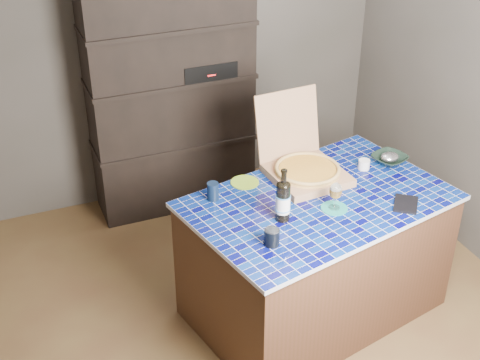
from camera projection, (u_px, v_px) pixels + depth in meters
name	position (u px, v px, depth m)	size (l,w,h in m)	color
room	(252.00, 144.00, 3.55)	(3.50, 3.50, 3.50)	brown
shelving_unit	(171.00, 96.00, 4.94)	(1.20, 0.41, 1.80)	black
kitchen_island	(315.00, 256.00, 4.08)	(1.68, 1.26, 0.83)	#44271B
pizza_box	(305.00, 167.00, 4.06)	(0.46, 0.55, 0.47)	#946F4C
mead_bottle	(283.00, 200.00, 3.63)	(0.08, 0.08, 0.32)	black
teal_trivet	(334.00, 208.00, 3.78)	(0.15, 0.15, 0.01)	#17796E
wine_glass	(336.00, 191.00, 3.72)	(0.07, 0.07, 0.16)	white
tumbler	(272.00, 237.00, 3.47)	(0.08, 0.08, 0.09)	black
dvd_case	(406.00, 204.00, 3.81)	(0.13, 0.18, 0.01)	black
bowl	(389.00, 159.00, 4.23)	(0.21, 0.21, 0.05)	black
foil_contents	(390.00, 157.00, 4.22)	(0.12, 0.10, 0.06)	silver
white_jar	(364.00, 164.00, 4.16)	(0.07, 0.07, 0.06)	white
navy_cup	(213.00, 191.00, 3.84)	(0.07, 0.07, 0.11)	black
green_trivet	(245.00, 182.00, 4.03)	(0.17, 0.17, 0.01)	olive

